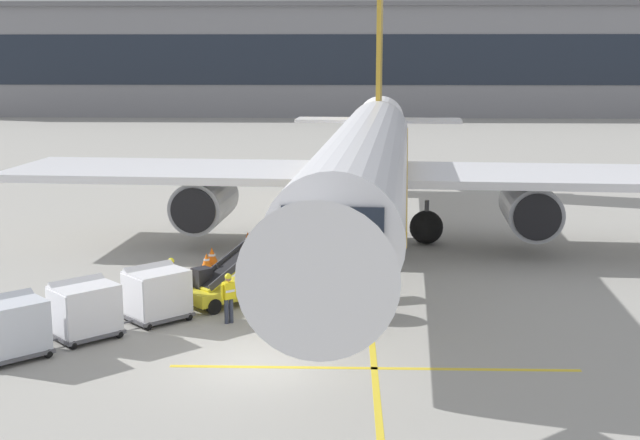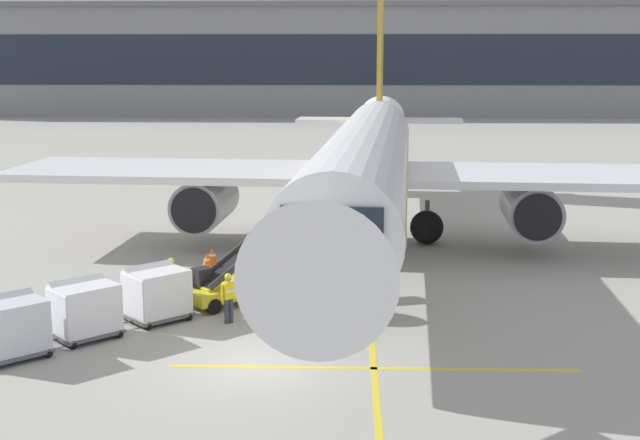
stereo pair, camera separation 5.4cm
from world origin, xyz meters
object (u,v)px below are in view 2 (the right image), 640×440
object	(u,v)px
parked_airplane	(366,164)
safety_cone_nose_mark	(212,256)
belt_loader	(234,278)
baggage_cart_second	(84,308)
ground_crew_wingwalker	(170,288)
safety_cone_engine_keepout	(248,240)
ground_crew_by_loader	(172,278)
baggage_cart_lead	(156,292)
ground_crew_by_carts	(150,295)
baggage_cart_third	(10,326)
ground_crew_marshaller	(228,295)
safety_cone_wingtip	(207,261)

from	to	relation	value
parked_airplane	safety_cone_nose_mark	world-z (taller)	parked_airplane
belt_loader	baggage_cart_second	distance (m)	6.02
parked_airplane	ground_crew_wingwalker	world-z (taller)	parked_airplane
safety_cone_engine_keepout	ground_crew_by_loader	bearing A→B (deg)	-100.19
baggage_cart_lead	ground_crew_by_carts	distance (m)	0.38
parked_airplane	safety_cone_engine_keepout	bearing A→B (deg)	-177.26
ground_crew_by_carts	ground_crew_wingwalker	xyz separation A→B (m)	(0.51, 0.88, 0.00)
baggage_cart_third	ground_crew_marshaller	xyz separation A→B (m)	(6.08, 3.59, -0.00)
baggage_cart_lead	ground_crew_wingwalker	distance (m)	0.64
parked_airplane	safety_cone_engine_keepout	distance (m)	6.62
safety_cone_engine_keepout	baggage_cart_third	bearing A→B (deg)	-109.60
ground_crew_by_loader	safety_cone_engine_keepout	world-z (taller)	ground_crew_by_loader
ground_crew_by_loader	ground_crew_wingwalker	bearing A→B (deg)	-81.02
baggage_cart_second	parked_airplane	bearing A→B (deg)	55.66
parked_airplane	ground_crew_by_loader	size ratio (longest dim) A/B	25.23
safety_cone_wingtip	safety_cone_nose_mark	xyz separation A→B (m)	(0.14, 0.57, 0.06)
safety_cone_engine_keepout	ground_crew_by_carts	bearing A→B (deg)	-99.61
ground_crew_wingwalker	ground_crew_by_loader	bearing A→B (deg)	98.98
baggage_cart_lead	ground_crew_by_carts	world-z (taller)	baggage_cart_lead
safety_cone_engine_keepout	ground_crew_marshaller	bearing A→B (deg)	-86.69
baggage_cart_lead	baggage_cart_third	size ratio (longest dim) A/B	1.00
baggage_cart_third	ground_crew_by_loader	world-z (taller)	baggage_cart_third
baggage_cart_second	baggage_cart_third	distance (m)	2.51
ground_crew_by_carts	ground_crew_wingwalker	size ratio (longest dim) A/B	1.00
belt_loader	safety_cone_nose_mark	world-z (taller)	belt_loader
safety_cone_engine_keepout	safety_cone_nose_mark	xyz separation A→B (m)	(-1.16, -3.57, 0.03)
belt_loader	ground_crew_by_carts	xyz separation A→B (m)	(-2.52, -2.66, 0.09)
safety_cone_wingtip	safety_cone_engine_keepout	bearing A→B (deg)	72.58
baggage_cart_second	ground_crew_by_carts	size ratio (longest dim) A/B	1.46
parked_airplane	baggage_cart_lead	xyz separation A→B (m)	(-7.38, -11.67, -2.96)
parked_airplane	ground_crew_by_carts	world-z (taller)	parked_airplane
ground_crew_marshaller	safety_cone_engine_keepout	size ratio (longest dim) A/B	2.39
parked_airplane	baggage_cart_third	size ratio (longest dim) A/B	17.25
parked_airplane	baggage_cart_lead	world-z (taller)	parked_airplane
safety_cone_nose_mark	ground_crew_by_loader	bearing A→B (deg)	-95.29
ground_crew_by_loader	safety_cone_nose_mark	distance (m)	5.95
parked_airplane	safety_cone_nose_mark	bearing A→B (deg)	-150.19
safety_cone_engine_keepout	parked_airplane	bearing A→B (deg)	2.74
baggage_cart_lead	ground_crew_by_loader	size ratio (longest dim) A/B	1.46
parked_airplane	baggage_cart_lead	size ratio (longest dim) A/B	17.25
ground_crew_by_carts	ground_crew_marshaller	xyz separation A→B (m)	(2.66, 0.14, 0.00)
belt_loader	baggage_cart_second	bearing A→B (deg)	-135.36
belt_loader	safety_cone_nose_mark	bearing A→B (deg)	106.97
baggage_cart_lead	baggage_cart_second	bearing A→B (deg)	-134.84
ground_crew_marshaller	safety_cone_nose_mark	xyz separation A→B (m)	(-1.83, 8.04, -0.61)
parked_airplane	ground_crew_by_loader	xyz separation A→B (m)	(-7.24, -9.72, -2.97)
belt_loader	ground_crew_wingwalker	bearing A→B (deg)	-138.50
parked_airplane	ground_crew_by_loader	distance (m)	12.48
belt_loader	safety_cone_wingtip	xyz separation A→B (m)	(-1.83, 4.96, -0.59)
baggage_cart_third	safety_cone_engine_keepout	size ratio (longest dim) A/B	3.49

